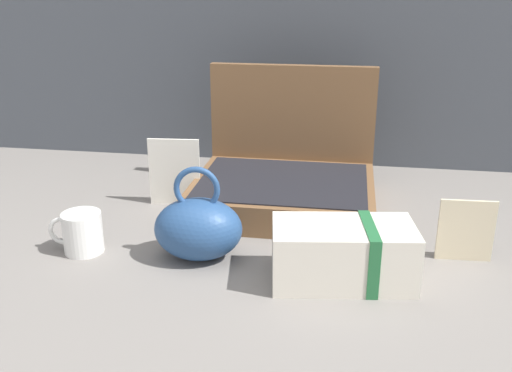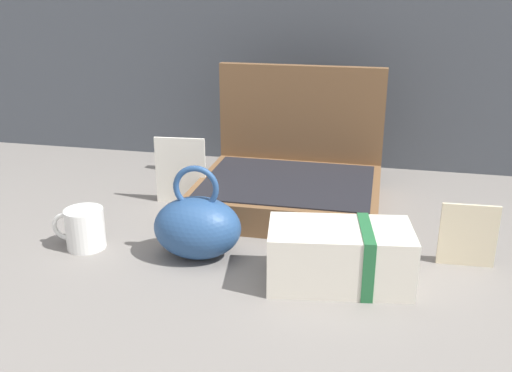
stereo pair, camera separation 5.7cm
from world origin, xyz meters
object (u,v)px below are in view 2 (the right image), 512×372
object	(u,v)px
teal_pouch_handbag	(197,226)
info_card_left	(468,235)
coffee_mug	(84,228)
poster_card_right	(181,171)
open_suitcase	(291,178)
cream_toiletry_bag	(341,256)

from	to	relation	value
teal_pouch_handbag	info_card_left	distance (m)	0.50
coffee_mug	info_card_left	world-z (taller)	info_card_left
teal_pouch_handbag	poster_card_right	xyz separation A→B (m)	(-0.12, 0.26, 0.02)
open_suitcase	teal_pouch_handbag	world-z (taller)	open_suitcase
open_suitcase	info_card_left	distance (m)	0.44
info_card_left	poster_card_right	bearing A→B (deg)	161.00
cream_toiletry_bag	info_card_left	distance (m)	0.25
cream_toiletry_bag	coffee_mug	size ratio (longest dim) A/B	2.39
teal_pouch_handbag	cream_toiletry_bag	world-z (taller)	teal_pouch_handbag
cream_toiletry_bag	poster_card_right	size ratio (longest dim) A/B	1.65
coffee_mug	poster_card_right	distance (m)	0.29
open_suitcase	teal_pouch_handbag	size ratio (longest dim) A/B	2.23
teal_pouch_handbag	coffee_mug	bearing A→B (deg)	-177.19
open_suitcase	coffee_mug	world-z (taller)	open_suitcase
info_card_left	poster_card_right	xyz separation A→B (m)	(-0.62, 0.19, 0.02)
coffee_mug	poster_card_right	size ratio (longest dim) A/B	0.69
open_suitcase	info_card_left	size ratio (longest dim) A/B	3.39
cream_toiletry_bag	poster_card_right	world-z (taller)	poster_card_right
poster_card_right	teal_pouch_handbag	bearing A→B (deg)	-69.20
open_suitcase	teal_pouch_handbag	distance (m)	0.34
cream_toiletry_bag	poster_card_right	xyz separation A→B (m)	(-0.40, 0.30, 0.03)
open_suitcase	info_card_left	world-z (taller)	open_suitcase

